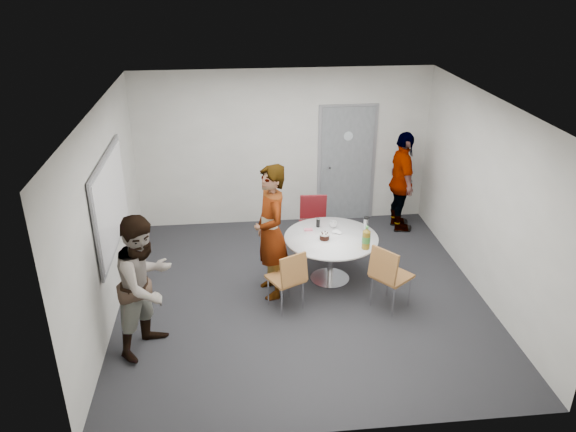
{
  "coord_description": "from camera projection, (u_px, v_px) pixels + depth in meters",
  "views": [
    {
      "loc": [
        -0.9,
        -6.61,
        4.32
      ],
      "look_at": [
        -0.16,
        0.25,
        1.12
      ],
      "focal_mm": 35.0,
      "sensor_mm": 36.0,
      "label": 1
    }
  ],
  "objects": [
    {
      "name": "person_main",
      "position": [
        271.0,
        232.0,
        7.55
      ],
      "size": [
        0.58,
        0.77,
        1.9
      ],
      "primitive_type": "imported",
      "rotation": [
        0.0,
        0.0,
        -1.37
      ],
      "color": "#A5C6EA",
      "rests_on": "floor"
    },
    {
      "name": "floor",
      "position": [
        302.0,
        295.0,
        7.87
      ],
      "size": [
        5.0,
        5.0,
        0.0
      ],
      "primitive_type": "plane",
      "color": "black",
      "rests_on": "ground"
    },
    {
      "name": "chair_near_left",
      "position": [
        289.0,
        276.0,
        7.33
      ],
      "size": [
        0.57,
        0.59,
        0.87
      ],
      "rotation": [
        0.0,
        0.0,
        0.47
      ],
      "color": "brown",
      "rests_on": "floor"
    },
    {
      "name": "person_right",
      "position": [
        402.0,
        182.0,
        9.45
      ],
      "size": [
        0.45,
        1.03,
        1.74
      ],
      "primitive_type": "imported",
      "rotation": [
        0.0,
        0.0,
        1.55
      ],
      "color": "black",
      "rests_on": "floor"
    },
    {
      "name": "chair_far",
      "position": [
        314.0,
        218.0,
        8.85
      ],
      "size": [
        0.46,
        0.5,
        0.93
      ],
      "rotation": [
        0.0,
        0.0,
        3.09
      ],
      "color": "maroon",
      "rests_on": "floor"
    },
    {
      "name": "wall_back",
      "position": [
        284.0,
        148.0,
        9.56
      ],
      "size": [
        5.0,
        0.0,
        5.0
      ],
      "primitive_type": "plane",
      "rotation": [
        1.57,
        0.0,
        0.0
      ],
      "color": "#B6B4AC",
      "rests_on": "floor"
    },
    {
      "name": "wall_front",
      "position": [
        338.0,
        320.0,
        5.05
      ],
      "size": [
        5.0,
        0.0,
        5.0
      ],
      "primitive_type": "plane",
      "rotation": [
        -1.57,
        0.0,
        0.0
      ],
      "color": "#B6B4AC",
      "rests_on": "floor"
    },
    {
      "name": "door",
      "position": [
        346.0,
        164.0,
        9.78
      ],
      "size": [
        1.02,
        0.17,
        2.12
      ],
      "color": "slate",
      "rests_on": "wall_back"
    },
    {
      "name": "table",
      "position": [
        333.0,
        243.0,
        8.0
      ],
      "size": [
        1.34,
        1.34,
        1.03
      ],
      "color": "white",
      "rests_on": "floor"
    },
    {
      "name": "person_left",
      "position": [
        146.0,
        284.0,
        6.49
      ],
      "size": [
        1.02,
        1.07,
        1.74
      ],
      "primitive_type": "imported",
      "rotation": [
        0.0,
        0.0,
        0.99
      ],
      "color": "white",
      "rests_on": "floor"
    },
    {
      "name": "ceiling",
      "position": [
        304.0,
        105.0,
        6.73
      ],
      "size": [
        5.0,
        5.0,
        0.0
      ],
      "primitive_type": "plane",
      "rotation": [
        3.14,
        0.0,
        0.0
      ],
      "color": "silver",
      "rests_on": "wall_back"
    },
    {
      "name": "wall_right",
      "position": [
        487.0,
        200.0,
        7.54
      ],
      "size": [
        0.0,
        5.0,
        5.0
      ],
      "primitive_type": "plane",
      "rotation": [
        1.57,
        0.0,
        -1.57
      ],
      "color": "#B6B4AC",
      "rests_on": "floor"
    },
    {
      "name": "chair_near_right",
      "position": [
        388.0,
        272.0,
        7.34
      ],
      "size": [
        0.64,
        0.63,
        0.93
      ],
      "rotation": [
        0.0,
        0.0,
        -0.91
      ],
      "color": "brown",
      "rests_on": "floor"
    },
    {
      "name": "whiteboard",
      "position": [
        111.0,
        202.0,
        7.2
      ],
      "size": [
        0.04,
        1.9,
        1.25
      ],
      "color": "gray",
      "rests_on": "wall_left"
    },
    {
      "name": "wall_left",
      "position": [
        106.0,
        216.0,
        7.06
      ],
      "size": [
        0.0,
        5.0,
        5.0
      ],
      "primitive_type": "plane",
      "rotation": [
        1.57,
        0.0,
        1.57
      ],
      "color": "#B6B4AC",
      "rests_on": "floor"
    }
  ]
}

